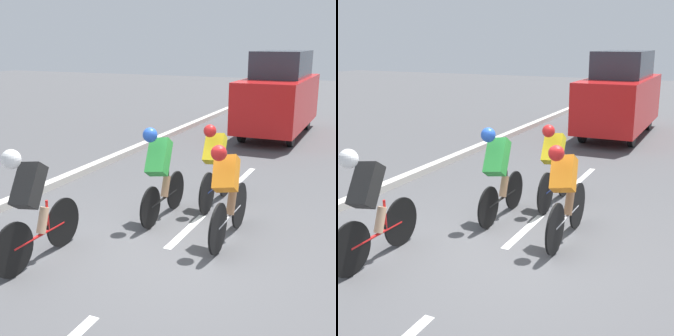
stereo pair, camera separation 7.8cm
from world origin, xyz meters
The scene contains 9 objects.
ground_plane centered at (0.00, 0.00, 0.00)m, with size 60.00×60.00×0.00m, color #4C4C4F.
lane_stripe_mid centered at (0.00, -0.54, 0.00)m, with size 0.12×1.40×0.01m, color white.
lane_stripe_far centered at (0.00, -3.74, 0.00)m, with size 0.12×1.40×0.01m, color white.
curb centered at (3.20, -0.54, 0.07)m, with size 0.20×27.89×0.14m, color beige.
cyclist_orange centered at (-0.65, -0.43, 0.75)m, with size 0.40×1.72×1.45m.
cyclist_yellow centered at (-0.01, -1.80, 0.75)m, with size 0.36×1.70×1.46m.
cyclist_green centered at (0.58, -0.83, 0.81)m, with size 0.39×1.60×1.52m.
cyclist_black centered at (1.38, 1.22, 0.82)m, with size 0.39×1.67×1.54m.
support_car centered at (0.33, -8.53, 1.22)m, with size 1.70×4.46×2.48m.
Camera 1 is at (-2.47, 5.53, 2.77)m, focal length 50.00 mm.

